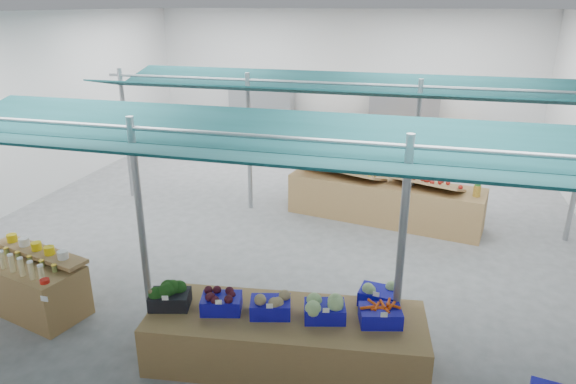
# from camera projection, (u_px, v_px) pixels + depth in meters

# --- Properties ---
(floor) EXTENTS (13.00, 13.00, 0.00)m
(floor) POSITION_uv_depth(u_px,v_px,m) (288.00, 220.00, 10.93)
(floor) COLOR #5E5E60
(floor) RESTS_ON ground
(hall) EXTENTS (13.00, 13.00, 13.00)m
(hall) POSITION_uv_depth(u_px,v_px,m) (305.00, 85.00, 11.32)
(hall) COLOR silver
(hall) RESTS_ON ground
(pole_grid) EXTENTS (10.00, 4.60, 3.00)m
(pole_grid) POSITION_uv_depth(u_px,v_px,m) (303.00, 165.00, 8.53)
(pole_grid) COLOR gray
(pole_grid) RESTS_ON floor
(awnings) EXTENTS (9.50, 7.08, 0.30)m
(awnings) POSITION_uv_depth(u_px,v_px,m) (304.00, 108.00, 8.20)
(awnings) COLOR #092829
(awnings) RESTS_ON pole_grid
(back_shelving_left) EXTENTS (2.00, 0.50, 2.00)m
(back_shelving_left) POSITION_uv_depth(u_px,v_px,m) (262.00, 113.00, 16.63)
(back_shelving_left) COLOR #B23F33
(back_shelving_left) RESTS_ON floor
(back_shelving_right) EXTENTS (2.00, 0.50, 2.00)m
(back_shelving_right) POSITION_uv_depth(u_px,v_px,m) (403.00, 121.00, 15.53)
(back_shelving_right) COLOR #B23F33
(back_shelving_right) RESTS_ON floor
(bottle_shelf) EXTENTS (1.89, 1.42, 1.06)m
(bottle_shelf) POSITION_uv_depth(u_px,v_px,m) (32.00, 283.00, 7.65)
(bottle_shelf) COLOR olive
(bottle_shelf) RESTS_ON floor
(veg_counter) EXTENTS (3.61, 1.60, 0.68)m
(veg_counter) POSITION_uv_depth(u_px,v_px,m) (286.00, 338.00, 6.54)
(veg_counter) COLOR olive
(veg_counter) RESTS_ON floor
(fruit_counter) EXTENTS (4.13, 1.66, 0.86)m
(fruit_counter) POSITION_uv_depth(u_px,v_px,m) (384.00, 201.00, 10.82)
(fruit_counter) COLOR olive
(fruit_counter) RESTS_ON floor
(far_counter) EXTENTS (5.25, 2.20, 0.93)m
(far_counter) POSITION_uv_depth(u_px,v_px,m) (385.00, 139.00, 15.56)
(far_counter) COLOR olive
(far_counter) RESTS_ON floor
(vendor_left) EXTENTS (0.65, 0.48, 1.61)m
(vendor_left) POSITION_uv_depth(u_px,v_px,m) (337.00, 165.00, 11.98)
(vendor_left) COLOR #1A28AB
(vendor_left) RESTS_ON floor
(vendor_right) EXTENTS (0.88, 0.74, 1.61)m
(vendor_right) POSITION_uv_depth(u_px,v_px,m) (416.00, 171.00, 11.54)
(vendor_right) COLOR #B52516
(vendor_right) RESTS_ON floor
(crate_broccoli) EXTENTS (0.57, 0.46, 0.35)m
(crate_broccoli) POSITION_uv_depth(u_px,v_px,m) (170.00, 296.00, 6.56)
(crate_broccoli) COLOR black
(crate_broccoli) RESTS_ON veg_counter
(crate_beets) EXTENTS (0.57, 0.46, 0.29)m
(crate_beets) POSITION_uv_depth(u_px,v_px,m) (221.00, 301.00, 6.48)
(crate_beets) COLOR #120FA9
(crate_beets) RESTS_ON veg_counter
(crate_celeriac) EXTENTS (0.57, 0.46, 0.31)m
(crate_celeriac) POSITION_uv_depth(u_px,v_px,m) (270.00, 304.00, 6.40)
(crate_celeriac) COLOR #120FA9
(crate_celeriac) RESTS_ON veg_counter
(crate_cabbage) EXTENTS (0.57, 0.46, 0.35)m
(crate_cabbage) POSITION_uv_depth(u_px,v_px,m) (325.00, 307.00, 6.30)
(crate_cabbage) COLOR #120FA9
(crate_cabbage) RESTS_ON veg_counter
(crate_carrots) EXTENTS (0.57, 0.46, 0.29)m
(crate_carrots) POSITION_uv_depth(u_px,v_px,m) (380.00, 315.00, 6.23)
(crate_carrots) COLOR #120FA9
(crate_carrots) RESTS_ON veg_counter
(sparrow) EXTENTS (0.12, 0.09, 0.11)m
(sparrow) POSITION_uv_depth(u_px,v_px,m) (154.00, 294.00, 6.44)
(sparrow) COLOR brown
(sparrow) RESTS_ON crate_broccoli
(pole_ribbon) EXTENTS (0.12, 0.12, 0.28)m
(pole_ribbon) POSITION_uv_depth(u_px,v_px,m) (45.00, 283.00, 6.39)
(pole_ribbon) COLOR red
(pole_ribbon) RESTS_ON pole_grid
(apple_heap_yellow) EXTENTS (2.02, 1.32, 0.27)m
(apple_heap_yellow) POSITION_uv_depth(u_px,v_px,m) (340.00, 169.00, 10.92)
(apple_heap_yellow) COLOR #997247
(apple_heap_yellow) RESTS_ON fruit_counter
(apple_heap_red) EXTENTS (1.65, 1.18, 0.27)m
(apple_heap_red) POSITION_uv_depth(u_px,v_px,m) (424.00, 181.00, 10.20)
(apple_heap_red) COLOR #997247
(apple_heap_red) RESTS_ON fruit_counter
(pineapple) EXTENTS (0.14, 0.14, 0.39)m
(pineapple) POSITION_uv_depth(u_px,v_px,m) (477.00, 187.00, 9.79)
(pineapple) COLOR #8C6019
(pineapple) RESTS_ON fruit_counter
(crate_extra) EXTENTS (0.54, 0.43, 0.32)m
(crate_extra) POSITION_uv_depth(u_px,v_px,m) (379.00, 294.00, 6.63)
(crate_extra) COLOR #120FA9
(crate_extra) RESTS_ON veg_counter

